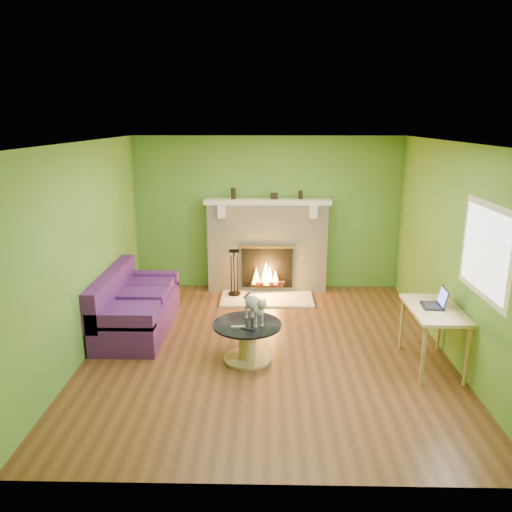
{
  "coord_description": "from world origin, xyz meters",
  "views": [
    {
      "loc": [
        -0.02,
        -5.9,
        2.85
      ],
      "look_at": [
        -0.15,
        0.4,
        1.12
      ],
      "focal_mm": 35.0,
      "sensor_mm": 36.0,
      "label": 1
    }
  ],
  "objects": [
    {
      "name": "desk",
      "position": [
        1.95,
        -0.44,
        0.65
      ],
      "size": [
        0.58,
        1.0,
        0.74
      ],
      "color": "tan",
      "rests_on": "floor"
    },
    {
      "name": "ceiling",
      "position": [
        0.0,
        0.0,
        2.6
      ],
      "size": [
        5.0,
        5.0,
        0.0
      ],
      "primitive_type": "plane",
      "rotation": [
        3.14,
        0.0,
        0.0
      ],
      "color": "white",
      "rests_on": "wall_back"
    },
    {
      "name": "coffee_table",
      "position": [
        -0.24,
        -0.32,
        0.27
      ],
      "size": [
        0.84,
        0.84,
        0.47
      ],
      "color": "tan",
      "rests_on": "floor"
    },
    {
      "name": "window_frame",
      "position": [
        2.24,
        -0.9,
        1.55
      ],
      "size": [
        0.0,
        1.2,
        1.2
      ],
      "primitive_type": "plane",
      "rotation": [
        1.57,
        0.0,
        -1.57
      ],
      "color": "silver",
      "rests_on": "wall_right"
    },
    {
      "name": "mantel_vase_left",
      "position": [
        -0.57,
        2.33,
        1.67
      ],
      "size": [
        0.08,
        0.08,
        0.18
      ],
      "primitive_type": "cylinder",
      "color": "black",
      "rests_on": "mantel"
    },
    {
      "name": "cat",
      "position": [
        -0.16,
        -0.27,
        0.66
      ],
      "size": [
        0.45,
        0.65,
        0.38
      ],
      "primitive_type": null,
      "rotation": [
        0.0,
        0.0,
        0.41
      ],
      "color": "slate",
      "rests_on": "coffee_table"
    },
    {
      "name": "window_pane",
      "position": [
        2.23,
        -0.9,
        1.55
      ],
      "size": [
        0.0,
        1.06,
        1.06
      ],
      "primitive_type": "plane",
      "rotation": [
        1.57,
        0.0,
        -1.57
      ],
      "color": "white",
      "rests_on": "wall_right"
    },
    {
      "name": "laptop",
      "position": [
        1.93,
        -0.39,
        0.85
      ],
      "size": [
        0.28,
        0.32,
        0.22
      ],
      "primitive_type": null,
      "rotation": [
        0.0,
        0.0,
        -0.08
      ],
      "color": "black",
      "rests_on": "desk"
    },
    {
      "name": "fireplace",
      "position": [
        0.0,
        2.32,
        0.77
      ],
      "size": [
        2.1,
        0.46,
        1.58
      ],
      "color": "beige",
      "rests_on": "floor"
    },
    {
      "name": "hearth",
      "position": [
        0.0,
        1.8,
        0.01
      ],
      "size": [
        1.5,
        0.75,
        0.03
      ],
      "primitive_type": "cube",
      "color": "beige",
      "rests_on": "floor"
    },
    {
      "name": "sofa",
      "position": [
        -1.86,
        0.58,
        0.32
      ],
      "size": [
        0.87,
        1.86,
        0.83
      ],
      "color": "#501B6A",
      "rests_on": "floor"
    },
    {
      "name": "wall_right",
      "position": [
        2.25,
        0.0,
        1.3
      ],
      "size": [
        0.0,
        5.0,
        5.0
      ],
      "primitive_type": "plane",
      "rotation": [
        1.57,
        0.0,
        -1.57
      ],
      "color": "#55812A",
      "rests_on": "floor"
    },
    {
      "name": "wall_left",
      "position": [
        -2.25,
        0.0,
        1.3
      ],
      "size": [
        0.0,
        5.0,
        5.0
      ],
      "primitive_type": "plane",
      "rotation": [
        1.57,
        0.0,
        1.57
      ],
      "color": "#55812A",
      "rests_on": "floor"
    },
    {
      "name": "wall_back",
      "position": [
        0.0,
        2.5,
        1.3
      ],
      "size": [
        5.0,
        0.0,
        5.0
      ],
      "primitive_type": "plane",
      "rotation": [
        1.57,
        0.0,
        0.0
      ],
      "color": "#55812A",
      "rests_on": "floor"
    },
    {
      "name": "wall_front",
      "position": [
        0.0,
        -2.5,
        1.3
      ],
      "size": [
        5.0,
        0.0,
        5.0
      ],
      "primitive_type": "plane",
      "rotation": [
        -1.57,
        0.0,
        0.0
      ],
      "color": "#55812A",
      "rests_on": "floor"
    },
    {
      "name": "remote_silver",
      "position": [
        -0.34,
        -0.44,
        0.48
      ],
      "size": [
        0.17,
        0.06,
        0.02
      ],
      "primitive_type": "cube",
      "rotation": [
        0.0,
        0.0,
        0.06
      ],
      "color": "gray",
      "rests_on": "coffee_table"
    },
    {
      "name": "mantel",
      "position": [
        0.0,
        2.3,
        1.54
      ],
      "size": [
        2.1,
        0.28,
        0.08
      ],
      "primitive_type": "cube",
      "color": "silver",
      "rests_on": "fireplace"
    },
    {
      "name": "floor",
      "position": [
        0.0,
        0.0,
        0.0
      ],
      "size": [
        5.0,
        5.0,
        0.0
      ],
      "primitive_type": "plane",
      "color": "#533017",
      "rests_on": "ground"
    },
    {
      "name": "fire_tools",
      "position": [
        -0.54,
        1.95,
        0.42
      ],
      "size": [
        0.21,
        0.21,
        0.78
      ],
      "primitive_type": null,
      "color": "black",
      "rests_on": "hearth"
    },
    {
      "name": "remote_black",
      "position": [
        -0.22,
        -0.5,
        0.48
      ],
      "size": [
        0.16,
        0.1,
        0.02
      ],
      "primitive_type": "cube",
      "rotation": [
        0.0,
        0.0,
        -0.41
      ],
      "color": "black",
      "rests_on": "coffee_table"
    },
    {
      "name": "mantel_vase_right",
      "position": [
        0.55,
        2.33,
        1.65
      ],
      "size": [
        0.07,
        0.07,
        0.14
      ],
      "primitive_type": "cylinder",
      "color": "black",
      "rests_on": "mantel"
    },
    {
      "name": "mantel_box",
      "position": [
        0.11,
        2.33,
        1.63
      ],
      "size": [
        0.12,
        0.08,
        0.1
      ],
      "primitive_type": "cube",
      "color": "black",
      "rests_on": "mantel"
    }
  ]
}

